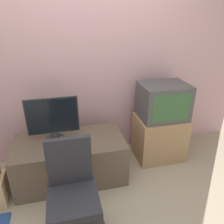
% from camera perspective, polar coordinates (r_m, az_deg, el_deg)
% --- Properties ---
extents(wall_back, '(4.40, 0.05, 2.60)m').
position_cam_1_polar(wall_back, '(2.74, -7.11, 13.39)').
color(wall_back, '#CC9EA3').
rests_on(wall_back, ground_plane).
extents(desk, '(1.24, 0.62, 0.51)m').
position_cam_1_polar(desk, '(2.67, -10.63, -12.05)').
color(desk, brown).
rests_on(desk, ground_plane).
extents(side_stand, '(0.63, 0.48, 0.59)m').
position_cam_1_polar(side_stand, '(3.03, 12.21, -6.38)').
color(side_stand, '#A37F56').
rests_on(side_stand, ground_plane).
extents(main_monitor, '(0.56, 0.22, 0.51)m').
position_cam_1_polar(main_monitor, '(2.46, -15.17, -1.86)').
color(main_monitor, '#2D2D2D').
rests_on(main_monitor, desk).
extents(keyboard, '(0.30, 0.14, 0.01)m').
position_cam_1_polar(keyboard, '(2.44, -13.59, -8.65)').
color(keyboard, white).
rests_on(keyboard, desk).
extents(mouse, '(0.06, 0.03, 0.04)m').
position_cam_1_polar(mouse, '(2.46, -8.35, -7.55)').
color(mouse, '#4C4C51').
rests_on(mouse, desk).
extents(crt_tv, '(0.58, 0.45, 0.44)m').
position_cam_1_polar(crt_tv, '(2.80, 13.23, 2.77)').
color(crt_tv, '#474747').
rests_on(crt_tv, side_stand).
extents(office_chair, '(0.54, 0.54, 0.90)m').
position_cam_1_polar(office_chair, '(2.06, -10.13, -21.49)').
color(office_chair, '#333333').
rests_on(office_chair, ground_plane).
extents(book, '(0.17, 0.16, 0.02)m').
position_cam_1_polar(book, '(2.57, -27.16, -23.99)').
color(book, navy).
rests_on(book, ground_plane).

